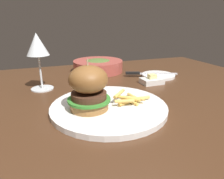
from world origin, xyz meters
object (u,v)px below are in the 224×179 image
(burger_sandwich, at_px, (89,88))
(butter_dish, at_px, (152,81))
(main_plate, at_px, (109,107))
(bread_plate, at_px, (158,75))
(table_knife, at_px, (146,73))
(wine_glass, at_px, (37,47))
(soup_bowl, at_px, (98,65))

(burger_sandwich, xyz_separation_m, butter_dish, (0.28, 0.17, -0.06))
(main_plate, xyz_separation_m, bread_plate, (0.30, 0.24, -0.00))
(burger_sandwich, xyz_separation_m, bread_plate, (0.36, 0.24, -0.06))
(bread_plate, distance_m, table_knife, 0.05)
(bread_plate, bearing_deg, wine_glass, -179.78)
(burger_sandwich, distance_m, bread_plate, 0.44)
(main_plate, height_order, table_knife, table_knife)
(butter_dish, xyz_separation_m, soup_bowl, (-0.14, 0.25, 0.02))
(main_plate, relative_size, burger_sandwich, 2.42)
(wine_glass, xyz_separation_m, soup_bowl, (0.25, 0.18, -0.12))
(main_plate, bearing_deg, table_knife, 44.70)
(soup_bowl, bearing_deg, bread_plate, -39.25)
(butter_dish, relative_size, soup_bowl, 0.35)
(burger_sandwich, relative_size, bread_plate, 0.93)
(table_knife, bearing_deg, main_plate, -135.30)
(butter_dish, bearing_deg, soup_bowl, 118.59)
(main_plate, bearing_deg, wine_glass, 124.79)
(bread_plate, relative_size, butter_dish, 1.73)
(main_plate, relative_size, table_knife, 1.48)
(main_plate, height_order, burger_sandwich, burger_sandwich)
(bread_plate, xyz_separation_m, butter_dish, (-0.08, -0.08, 0.01))
(burger_sandwich, bearing_deg, main_plate, 7.62)
(wine_glass, relative_size, butter_dish, 2.38)
(wine_glass, bearing_deg, burger_sandwich, -65.98)
(wine_glass, relative_size, bread_plate, 1.38)
(burger_sandwich, distance_m, butter_dish, 0.33)
(soup_bowl, bearing_deg, main_plate, -102.40)
(burger_sandwich, relative_size, table_knife, 0.61)
(main_plate, distance_m, wine_glass, 0.32)
(burger_sandwich, bearing_deg, butter_dish, 30.74)
(bread_plate, distance_m, soup_bowl, 0.28)
(main_plate, relative_size, wine_glass, 1.63)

